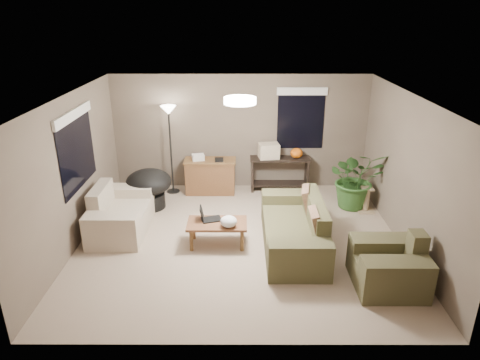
{
  "coord_description": "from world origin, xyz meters",
  "views": [
    {
      "loc": [
        0.01,
        -6.53,
        3.73
      ],
      "look_at": [
        0.0,
        0.2,
        1.05
      ],
      "focal_mm": 32.0,
      "sensor_mm": 36.0,
      "label": 1
    }
  ],
  "objects_px": {
    "desk": "(210,176)",
    "papasan_chair": "(149,186)",
    "loveseat": "(120,215)",
    "main_sofa": "(295,231)",
    "floor_lamp": "(169,121)",
    "coffee_table": "(217,226)",
    "cat_scratching_post": "(366,201)",
    "houseplant": "(355,185)",
    "armchair": "(389,267)",
    "console_table": "(280,171)"
  },
  "relations": [
    {
      "from": "desk",
      "to": "papasan_chair",
      "type": "distance_m",
      "value": 1.4
    },
    {
      "from": "loveseat",
      "to": "desk",
      "type": "distance_m",
      "value": 2.3
    },
    {
      "from": "main_sofa",
      "to": "floor_lamp",
      "type": "relative_size",
      "value": 1.15
    },
    {
      "from": "coffee_table",
      "to": "desk",
      "type": "xyz_separation_m",
      "value": [
        -0.26,
        2.25,
        0.02
      ]
    },
    {
      "from": "desk",
      "to": "floor_lamp",
      "type": "bearing_deg",
      "value": 178.06
    },
    {
      "from": "loveseat",
      "to": "cat_scratching_post",
      "type": "bearing_deg",
      "value": 9.63
    },
    {
      "from": "coffee_table",
      "to": "houseplant",
      "type": "bearing_deg",
      "value": 29.45
    },
    {
      "from": "papasan_chair",
      "to": "houseplant",
      "type": "xyz_separation_m",
      "value": [
        4.13,
        0.04,
        0.01
      ]
    },
    {
      "from": "houseplant",
      "to": "armchair",
      "type": "bearing_deg",
      "value": -93.47
    },
    {
      "from": "loveseat",
      "to": "desk",
      "type": "relative_size",
      "value": 1.45
    },
    {
      "from": "main_sofa",
      "to": "floor_lamp",
      "type": "distance_m",
      "value": 3.59
    },
    {
      "from": "loveseat",
      "to": "floor_lamp",
      "type": "height_order",
      "value": "floor_lamp"
    },
    {
      "from": "desk",
      "to": "cat_scratching_post",
      "type": "height_order",
      "value": "desk"
    },
    {
      "from": "main_sofa",
      "to": "houseplant",
      "type": "height_order",
      "value": "houseplant"
    },
    {
      "from": "loveseat",
      "to": "papasan_chair",
      "type": "height_order",
      "value": "loveseat"
    },
    {
      "from": "armchair",
      "to": "floor_lamp",
      "type": "bearing_deg",
      "value": 136.62
    },
    {
      "from": "console_table",
      "to": "loveseat",
      "type": "bearing_deg",
      "value": -148.36
    },
    {
      "from": "papasan_chair",
      "to": "cat_scratching_post",
      "type": "bearing_deg",
      "value": -2.29
    },
    {
      "from": "loveseat",
      "to": "armchair",
      "type": "distance_m",
      "value": 4.63
    },
    {
      "from": "console_table",
      "to": "cat_scratching_post",
      "type": "xyz_separation_m",
      "value": [
        1.63,
        -1.08,
        -0.22
      ]
    },
    {
      "from": "armchair",
      "to": "houseplant",
      "type": "relative_size",
      "value": 0.82
    },
    {
      "from": "coffee_table",
      "to": "cat_scratching_post",
      "type": "xyz_separation_m",
      "value": [
        2.88,
        1.31,
        -0.14
      ]
    },
    {
      "from": "main_sofa",
      "to": "houseplant",
      "type": "xyz_separation_m",
      "value": [
        1.38,
        1.57,
        0.18
      ]
    },
    {
      "from": "coffee_table",
      "to": "console_table",
      "type": "distance_m",
      "value": 2.7
    },
    {
      "from": "main_sofa",
      "to": "loveseat",
      "type": "bearing_deg",
      "value": 169.55
    },
    {
      "from": "console_table",
      "to": "floor_lamp",
      "type": "distance_m",
      "value": 2.62
    },
    {
      "from": "cat_scratching_post",
      "to": "main_sofa",
      "type": "bearing_deg",
      "value": -138.91
    },
    {
      "from": "console_table",
      "to": "desk",
      "type": "bearing_deg",
      "value": -174.71
    },
    {
      "from": "desk",
      "to": "loveseat",
      "type": "bearing_deg",
      "value": -131.32
    },
    {
      "from": "console_table",
      "to": "cat_scratching_post",
      "type": "distance_m",
      "value": 1.96
    },
    {
      "from": "papasan_chair",
      "to": "console_table",
      "type": "bearing_deg",
      "value": 18.67
    },
    {
      "from": "loveseat",
      "to": "cat_scratching_post",
      "type": "distance_m",
      "value": 4.73
    },
    {
      "from": "main_sofa",
      "to": "loveseat",
      "type": "xyz_separation_m",
      "value": [
        -3.1,
        0.57,
        0.0
      ]
    },
    {
      "from": "houseplant",
      "to": "cat_scratching_post",
      "type": "distance_m",
      "value": 0.38
    },
    {
      "from": "main_sofa",
      "to": "armchair",
      "type": "xyz_separation_m",
      "value": [
        1.22,
        -1.09,
        0.0
      ]
    },
    {
      "from": "floor_lamp",
      "to": "coffee_table",
      "type": "bearing_deg",
      "value": -64.47
    },
    {
      "from": "loveseat",
      "to": "papasan_chair",
      "type": "distance_m",
      "value": 1.04
    },
    {
      "from": "main_sofa",
      "to": "armchair",
      "type": "bearing_deg",
      "value": -41.95
    },
    {
      "from": "main_sofa",
      "to": "floor_lamp",
      "type": "bearing_deg",
      "value": 135.92
    },
    {
      "from": "loveseat",
      "to": "armchair",
      "type": "height_order",
      "value": "same"
    },
    {
      "from": "loveseat",
      "to": "papasan_chair",
      "type": "bearing_deg",
      "value": 70.08
    },
    {
      "from": "loveseat",
      "to": "floor_lamp",
      "type": "distance_m",
      "value": 2.29
    },
    {
      "from": "coffee_table",
      "to": "console_table",
      "type": "bearing_deg",
      "value": 62.39
    },
    {
      "from": "desk",
      "to": "cat_scratching_post",
      "type": "distance_m",
      "value": 3.28
    },
    {
      "from": "loveseat",
      "to": "coffee_table",
      "type": "height_order",
      "value": "loveseat"
    },
    {
      "from": "main_sofa",
      "to": "papasan_chair",
      "type": "bearing_deg",
      "value": 150.84
    },
    {
      "from": "armchair",
      "to": "papasan_chair",
      "type": "xyz_separation_m",
      "value": [
        -3.97,
        2.63,
        0.17
      ]
    },
    {
      "from": "floor_lamp",
      "to": "cat_scratching_post",
      "type": "height_order",
      "value": "floor_lamp"
    },
    {
      "from": "armchair",
      "to": "coffee_table",
      "type": "height_order",
      "value": "armchair"
    },
    {
      "from": "loveseat",
      "to": "coffee_table",
      "type": "xyz_separation_m",
      "value": [
        1.78,
        -0.52,
        0.06
      ]
    }
  ]
}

